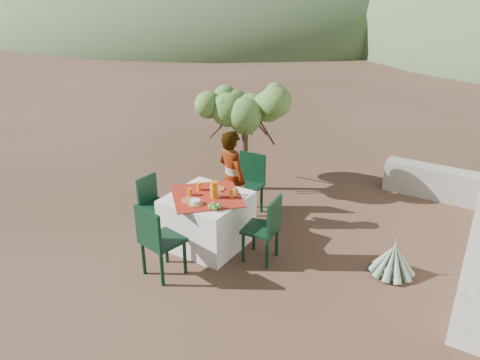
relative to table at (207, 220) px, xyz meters
The scene contains 23 objects.
ground 0.79m from the table, behind, with size 160.00×160.00×0.00m, color #321E17.
table is the anchor object (origin of this frame).
chair_far 1.17m from the table, 90.25° to the left, with size 0.47×0.47×0.99m.
chair_near 1.01m from the table, 92.95° to the right, with size 0.54×0.54×1.00m.
chair_left 0.97m from the table, behind, with size 0.41×0.41×0.84m.
chair_right 0.93m from the table, ahead, with size 0.47×0.47×0.93m.
person 0.79m from the table, 92.77° to the left, with size 0.55×0.36×1.51m, color #8C6651.
shrub_tree 2.25m from the table, 103.87° to the left, with size 1.47×1.44×1.73m.
agave 2.56m from the table, 14.17° to the left, with size 0.57×0.59×0.62m.
stone_wall 4.43m from the table, 48.99° to the left, with size 2.60×0.35×0.55m, color gray.
hill_near_left 35.30m from the table, 121.97° to the left, with size 40.00×40.00×16.00m, color #34502D.
hill_far_center 52.16m from the table, 95.16° to the left, with size 60.00×60.00×24.00m, color gray.
plate_far 0.46m from the table, 90.24° to the left, with size 0.23×0.23×0.01m, color brown.
plate_near 0.48m from the table, 111.17° to the right, with size 0.21×0.21×0.01m, color brown.
glass_far 0.49m from the table, 153.77° to the left, with size 0.07×0.07×0.11m, color orange.
glass_near 0.49m from the table, 151.80° to the right, with size 0.06×0.06×0.10m, color orange.
juice_pitcher 0.52m from the table, ahead, with size 0.11×0.11×0.24m, color orange.
bowl_plate 0.49m from the table, 84.91° to the right, with size 0.22×0.22×0.01m, color brown.
white_bowl 0.51m from the table, 84.91° to the right, with size 0.13×0.13×0.05m, color white.
jar_left 0.56m from the table, 24.07° to the left, with size 0.07×0.07×0.10m, color orange.
jar_right 0.59m from the table, 38.24° to the left, with size 0.06×0.06×0.10m, color orange.
napkin_holder 0.45m from the table, 16.11° to the left, with size 0.06×0.03×0.08m, color white.
fruit_cluster 0.60m from the table, 40.03° to the right, with size 0.16×0.14×0.08m.
Camera 1 is at (4.18, -4.68, 3.56)m, focal length 35.00 mm.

